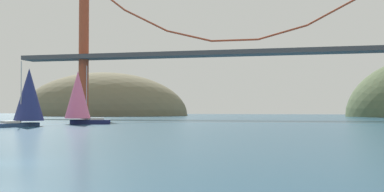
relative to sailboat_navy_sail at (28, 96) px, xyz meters
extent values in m
plane|color=navy|center=(25.64, -41.67, -4.76)|extent=(360.00, 360.00, 0.00)
ellipsoid|color=#6B664C|center=(-29.36, 93.33, -4.76)|extent=(64.78, 44.00, 32.34)
cylinder|color=#A34228|center=(-17.25, 53.33, 15.00)|extent=(2.80, 2.80, 39.52)
cube|color=#47474C|center=(25.64, 53.33, 12.44)|extent=(121.79, 6.00, 1.20)
cylinder|color=#A34228|center=(1.13, 53.33, 22.15)|extent=(12.49, 0.50, 6.75)
cylinder|color=#A34228|center=(13.39, 53.33, 17.42)|extent=(12.38, 0.50, 3.64)
cylinder|color=#A34228|center=(25.64, 53.33, 15.84)|extent=(12.26, 0.50, 0.50)
cylinder|color=#A34228|center=(37.90, 53.33, 17.42)|extent=(12.38, 0.50, 3.64)
cylinder|color=#A34228|center=(50.16, 53.33, 22.15)|extent=(12.49, 0.50, 6.75)
cube|color=navy|center=(-0.58, -2.01, -4.46)|extent=(4.00, 7.27, 0.58)
cube|color=beige|center=(-0.93, -3.21, -3.99)|extent=(2.19, 2.59, 0.36)
cylinder|color=#B2B2B7|center=(-0.39, -1.34, 0.59)|extent=(0.14, 0.14, 9.52)
cone|color=navy|center=(0.04, 0.13, 0.25)|extent=(5.73, 5.73, 8.25)
cube|color=#191E4C|center=(5.69, 10.15, -4.37)|extent=(7.01, 4.11, 0.77)
cube|color=beige|center=(6.84, 10.61, -3.80)|extent=(2.52, 1.99, 0.36)
cylinder|color=#B2B2B7|center=(5.05, 9.89, 0.79)|extent=(0.14, 0.14, 9.54)
cone|color=pink|center=(3.64, 9.32, 0.45)|extent=(5.81, 5.81, 8.27)
camera|label=1|loc=(40.51, -62.26, -1.82)|focal=41.64mm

